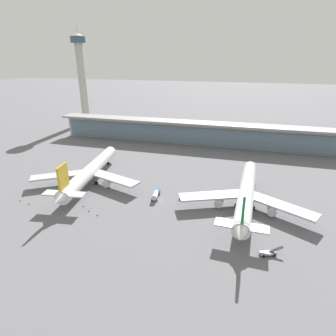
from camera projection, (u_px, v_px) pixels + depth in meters
ground_plane at (158, 200)px, 113.50m from camera, size 1200.00×1200.00×0.00m
airliner_left_stand at (90, 171)px, 127.17m from camera, size 50.25×65.87×17.56m
airliner_centre_stand at (246, 194)px, 106.36m from camera, size 50.68×65.91×17.56m
service_truck_near_nose_white at (183, 197)px, 113.93m from camera, size 3.19×2.34×2.05m
service_truck_under_wing_blue at (156, 194)px, 114.32m from camera, size 3.49×8.82×2.95m
service_truck_mid_apron_grey at (269, 253)px, 81.39m from camera, size 6.81×3.81×2.70m
terminal_building at (195, 132)px, 184.11m from camera, size 190.91×12.80×15.20m
control_tower at (81, 73)px, 233.45m from camera, size 12.00×12.00×77.53m
safety_cone_alpha at (29, 204)px, 109.77m from camera, size 0.62×0.62×0.70m
safety_cone_bravo at (20, 200)px, 112.45m from camera, size 0.62×0.62×0.70m
safety_cone_charlie at (83, 206)px, 108.13m from camera, size 0.62×0.62×0.70m
safety_cone_delta at (97, 215)px, 101.93m from camera, size 0.62×0.62×0.70m
safety_cone_echo at (89, 211)px, 104.74m from camera, size 0.62×0.62×0.70m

